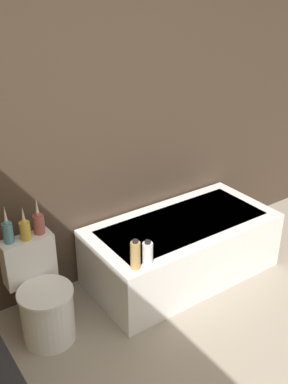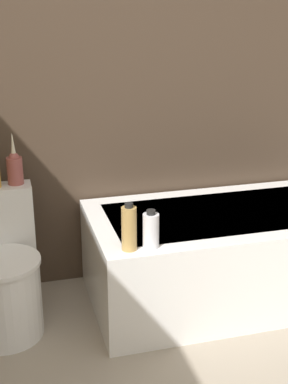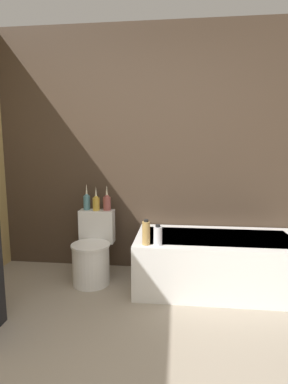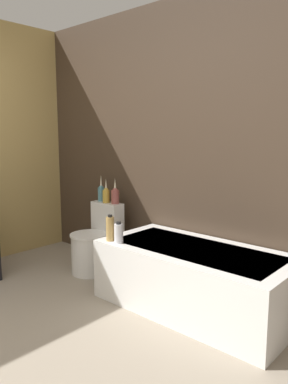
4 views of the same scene
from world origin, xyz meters
TOP-DOWN VIEW (x-y plane):
  - wall_back_tiled at (0.00, 2.17)m, footprint 6.40×0.06m
  - bathtub at (0.74, 1.74)m, footprint 1.56×0.77m
  - toilet at (-0.49, 1.74)m, footprint 0.38×0.51m
  - vase_gold at (-0.59, 1.94)m, footprint 0.07×0.07m
  - vase_silver at (-0.49, 1.92)m, footprint 0.07×0.07m
  - vase_bronze at (-0.38, 1.94)m, footprint 0.08×0.08m
  - shampoo_bottle_tall at (0.08, 1.44)m, footprint 0.07×0.07m
  - shampoo_bottle_short at (0.19, 1.44)m, footprint 0.07×0.07m

SIDE VIEW (x-z plane):
  - bathtub at x=0.74m, z-range 0.00..0.51m
  - toilet at x=-0.49m, z-range -0.06..0.63m
  - shampoo_bottle_short at x=0.19m, z-range 0.50..0.68m
  - shampoo_bottle_tall at x=0.08m, z-range 0.50..0.72m
  - vase_silver at x=-0.49m, z-range 0.65..0.90m
  - vase_bronze at x=-0.38m, z-range 0.65..0.91m
  - vase_gold at x=-0.59m, z-range 0.65..0.92m
  - wall_back_tiled at x=0.00m, z-range 0.00..2.60m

